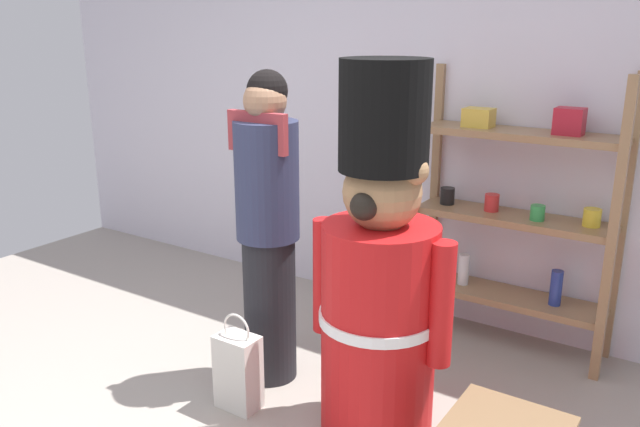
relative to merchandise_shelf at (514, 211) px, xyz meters
The scene contains 5 objects.
back_wall 0.91m from the merchandise_shelf, 163.69° to the left, with size 6.40×0.12×2.60m, color silver.
merchandise_shelf is the anchor object (origin of this frame).
teddy_bear_guard 1.22m from the merchandise_shelf, 100.93° to the right, with size 0.70×0.55×1.73m.
person_shopper 1.45m from the merchandise_shelf, 130.88° to the right, with size 0.34×0.33×1.65m.
shopping_bag 1.80m from the merchandise_shelf, 121.97° to the right, with size 0.21×0.15×0.51m.
Camera 1 is at (1.77, -1.61, 1.86)m, focal length 36.14 mm.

